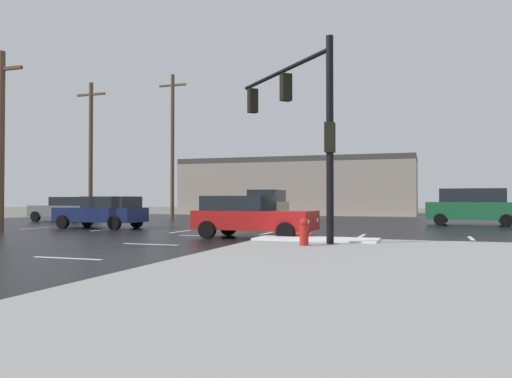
% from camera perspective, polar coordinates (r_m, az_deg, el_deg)
% --- Properties ---
extents(ground_plane, '(120.00, 120.00, 0.00)m').
position_cam_1_polar(ground_plane, '(22.14, -3.84, -4.96)').
color(ground_plane, slate).
extents(road_asphalt, '(44.00, 44.00, 0.02)m').
position_cam_1_polar(road_asphalt, '(22.14, -3.84, -4.93)').
color(road_asphalt, black).
rests_on(road_asphalt, ground_plane).
extents(snow_strip_curbside, '(4.00, 1.60, 0.06)m').
position_cam_1_polar(snow_strip_curbside, '(16.82, 6.80, -5.61)').
color(snow_strip_curbside, white).
rests_on(snow_strip_curbside, sidewalk_corner).
extents(lane_markings, '(36.15, 36.15, 0.01)m').
position_cam_1_polar(lane_markings, '(20.42, -2.19, -5.23)').
color(lane_markings, silver).
rests_on(lane_markings, road_asphalt).
extents(traffic_signal_mast, '(4.41, 4.55, 6.28)m').
position_cam_1_polar(traffic_signal_mast, '(17.02, 5.11, 8.57)').
color(traffic_signal_mast, black).
rests_on(traffic_signal_mast, sidewalk_corner).
extents(fire_hydrant, '(0.48, 0.26, 0.79)m').
position_cam_1_polar(fire_hydrant, '(14.82, 5.42, -4.80)').
color(fire_hydrant, red).
rests_on(fire_hydrant, sidewalk_corner).
extents(strip_building_background, '(21.81, 8.00, 5.28)m').
position_cam_1_polar(strip_building_background, '(48.93, 4.78, 0.26)').
color(strip_building_background, gray).
rests_on(strip_building_background, ground_plane).
extents(suv_green, '(4.96, 2.51, 2.03)m').
position_cam_1_polar(suv_green, '(30.46, 23.16, -1.76)').
color(suv_green, '#195933').
rests_on(suv_green, road_asphalt).
extents(sedan_red, '(4.63, 2.28, 1.58)m').
position_cam_1_polar(sedan_red, '(19.03, -0.64, -3.03)').
color(sedan_red, '#B21919').
rests_on(sedan_red, road_asphalt).
extents(sedan_grey, '(4.59, 2.15, 1.58)m').
position_cam_1_polar(sedan_grey, '(34.77, -20.48, -2.07)').
color(sedan_grey, slate).
rests_on(sedan_grey, road_asphalt).
extents(suv_tan, '(2.44, 4.94, 2.03)m').
position_cam_1_polar(suv_tan, '(32.67, 1.26, -1.79)').
color(suv_tan, tan).
rests_on(suv_tan, road_asphalt).
extents(sedan_navy, '(4.60, 2.18, 1.58)m').
position_cam_1_polar(sedan_navy, '(26.31, -16.81, -2.44)').
color(sedan_navy, '#141E47').
rests_on(sedan_navy, road_asphalt).
extents(utility_pole_mid, '(2.20, 0.28, 8.07)m').
position_cam_1_polar(utility_pole_mid, '(25.29, -26.71, 5.25)').
color(utility_pole_mid, brown).
rests_on(utility_pole_mid, ground_plane).
extents(utility_pole_far, '(2.20, 0.28, 9.36)m').
position_cam_1_polar(utility_pole_far, '(36.18, -18.08, 4.36)').
color(utility_pole_far, brown).
rests_on(utility_pole_far, ground_plane).
extents(utility_pole_distant, '(2.20, 0.28, 10.78)m').
position_cam_1_polar(utility_pole_distant, '(38.48, -9.38, 5.07)').
color(utility_pole_distant, brown).
rests_on(utility_pole_distant, ground_plane).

